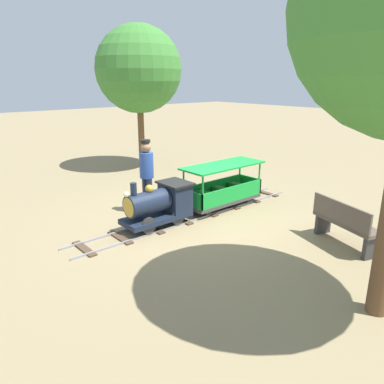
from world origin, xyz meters
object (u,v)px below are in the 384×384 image
locomotive (160,203)px  oak_tree_far (139,70)px  passenger_car (223,189)px  conductor_person (147,171)px  park_bench (345,223)px

locomotive → oak_tree_far: bearing=-29.4°
locomotive → passenger_car: bearing=-90.0°
locomotive → conductor_person: bearing=-17.5°
oak_tree_far → passenger_car: bearing=169.6°
passenger_car → locomotive: bearing=90.0°
locomotive → conductor_person: (0.82, -0.26, 0.47)m
park_bench → oak_tree_far: 7.96m
passenger_car → conductor_person: size_ratio=1.23×
park_bench → oak_tree_far: oak_tree_far is taller
passenger_car → oak_tree_far: size_ratio=0.45×
passenger_car → conductor_person: conductor_person is taller
park_bench → passenger_car: bearing=3.5°
conductor_person → park_bench: 4.05m
conductor_person → park_bench: (-3.65, -1.67, -0.54)m
passenger_car → park_bench: size_ratio=1.47×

